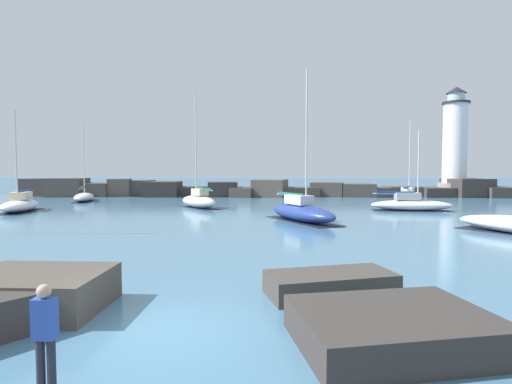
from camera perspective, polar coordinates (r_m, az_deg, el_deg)
ground_plane at (r=9.61m, az=-13.66°, el=-18.92°), size 600.00×600.00×0.00m
open_sea_beyond at (r=114.32m, az=0.15°, el=1.39°), size 400.00×116.00×0.01m
breakwater_jetty at (r=54.29m, az=-0.20°, el=0.40°), size 66.58×7.14×2.46m
lighthouse at (r=61.20m, az=26.53°, el=5.58°), size 4.19×4.19×14.86m
foreground_rocks at (r=10.16m, az=-12.95°, el=-15.16°), size 13.13×6.33×0.96m
sailboat_moored_1 at (r=37.73m, az=21.25°, el=-1.64°), size 7.15×2.86×7.07m
sailboat_moored_2 at (r=38.09m, az=-8.20°, el=-1.17°), size 4.81×5.41×10.93m
sailboat_moored_3 at (r=28.14m, az=6.50°, el=-2.76°), size 5.22×7.53×10.41m
sailboat_moored_4 at (r=39.90m, az=-30.65°, el=-1.54°), size 3.43×6.23×8.64m
sailboat_moored_5 at (r=49.53m, az=-23.36°, el=-0.63°), size 3.31×6.05×8.56m
sailboat_moored_6 at (r=49.48m, az=20.91°, el=-0.50°), size 4.88×6.30×9.44m
person_on_rocks at (r=7.69m, az=-27.91°, el=-17.10°), size 0.36×0.23×1.75m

